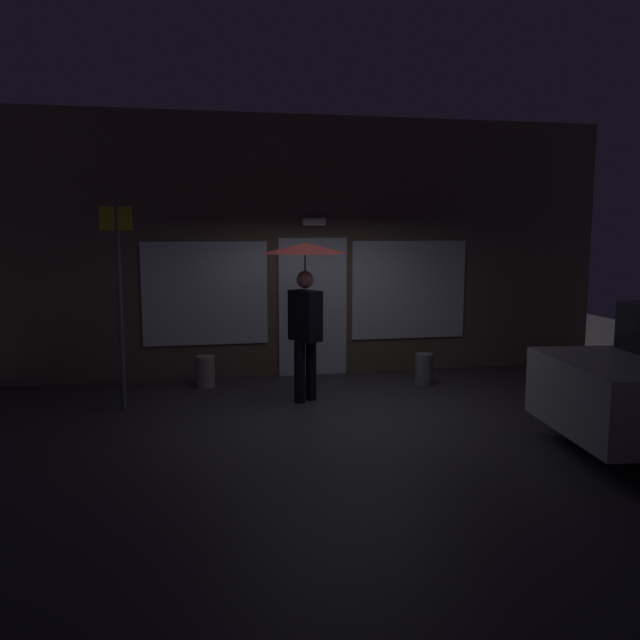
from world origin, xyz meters
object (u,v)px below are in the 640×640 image
(street_sign_post, at_px, (119,293))
(sidewalk_bollard_2, at_px, (206,372))
(sidewalk_bollard, at_px, (424,369))
(person_with_umbrella, at_px, (305,281))

(street_sign_post, relative_size, sidewalk_bollard_2, 5.76)
(street_sign_post, relative_size, sidewalk_bollard, 5.76)
(person_with_umbrella, relative_size, sidewalk_bollard_2, 4.57)
(person_with_umbrella, distance_m, street_sign_post, 2.41)
(street_sign_post, height_order, sidewalk_bollard, street_sign_post)
(street_sign_post, distance_m, sidewalk_bollard, 4.55)
(person_with_umbrella, height_order, sidewalk_bollard, person_with_umbrella)
(street_sign_post, bearing_deg, sidewalk_bollard_2, 42.98)
(person_with_umbrella, relative_size, street_sign_post, 0.79)
(person_with_umbrella, bearing_deg, street_sign_post, 58.95)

